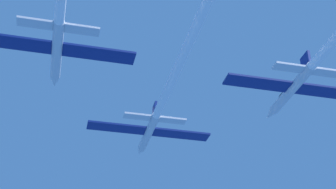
{
  "coord_description": "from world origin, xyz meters",
  "views": [
    {
      "loc": [
        -11.09,
        -55.5,
        -28.45
      ],
      "look_at": [
        -0.16,
        -8.96,
        0.02
      ],
      "focal_mm": 53.55,
      "sensor_mm": 36.0,
      "label": 1
    }
  ],
  "objects": [
    {
      "name": "jet_lead",
      "position": [
        -0.55,
        -15.97,
        -0.34
      ],
      "size": [
        15.43,
        53.92,
        2.56
      ],
      "color": "silver"
    }
  ]
}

